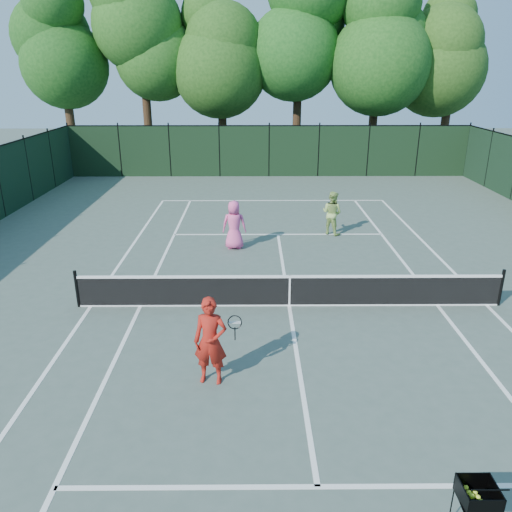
{
  "coord_description": "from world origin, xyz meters",
  "views": [
    {
      "loc": [
        -1.01,
        -12.43,
        6.11
      ],
      "look_at": [
        -0.91,
        1.0,
        1.1
      ],
      "focal_mm": 35.0,
      "sensor_mm": 36.0,
      "label": 1
    }
  ],
  "objects_px": {
    "player_pink": "(234,225)",
    "ball_hopper": "(478,495)",
    "coach": "(211,341)",
    "loose_ball_midcourt": "(214,358)",
    "player_green": "(332,213)"
  },
  "relations": [
    {
      "from": "coach",
      "to": "loose_ball_midcourt",
      "type": "distance_m",
      "value": 1.22
    },
    {
      "from": "coach",
      "to": "player_pink",
      "type": "distance_m",
      "value": 8.32
    },
    {
      "from": "ball_hopper",
      "to": "player_pink",
      "type": "bearing_deg",
      "value": 111.12
    },
    {
      "from": "player_pink",
      "to": "ball_hopper",
      "type": "bearing_deg",
      "value": 108.54
    },
    {
      "from": "coach",
      "to": "player_green",
      "type": "relative_size",
      "value": 1.1
    },
    {
      "from": "player_pink",
      "to": "player_green",
      "type": "distance_m",
      "value": 4.15
    },
    {
      "from": "coach",
      "to": "player_pink",
      "type": "bearing_deg",
      "value": 95.8
    },
    {
      "from": "player_green",
      "to": "loose_ball_midcourt",
      "type": "xyz_separation_m",
      "value": [
        -4.0,
        -9.2,
        -0.82
      ]
    },
    {
      "from": "ball_hopper",
      "to": "loose_ball_midcourt",
      "type": "bearing_deg",
      "value": 134.53
    },
    {
      "from": "coach",
      "to": "ball_hopper",
      "type": "relative_size",
      "value": 2.04
    },
    {
      "from": "loose_ball_midcourt",
      "to": "player_pink",
      "type": "bearing_deg",
      "value": 88.35
    },
    {
      "from": "ball_hopper",
      "to": "player_green",
      "type": "bearing_deg",
      "value": 93.77
    },
    {
      "from": "player_green",
      "to": "loose_ball_midcourt",
      "type": "distance_m",
      "value": 10.07
    },
    {
      "from": "coach",
      "to": "player_pink",
      "type": "height_order",
      "value": "coach"
    },
    {
      "from": "player_pink",
      "to": "loose_ball_midcourt",
      "type": "height_order",
      "value": "player_pink"
    }
  ]
}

